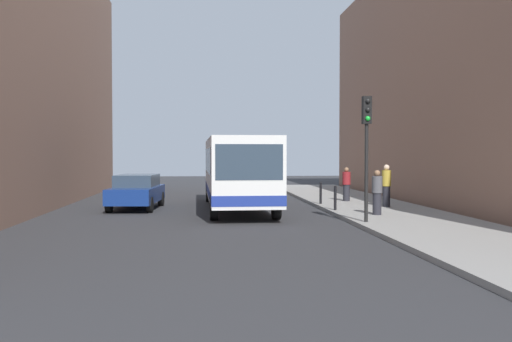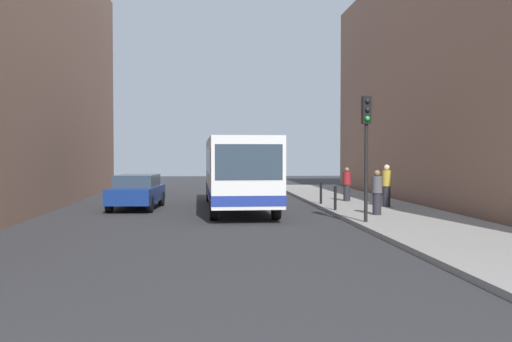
# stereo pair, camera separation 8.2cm
# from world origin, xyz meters

# --- Properties ---
(ground_plane) EXTENTS (80.00, 80.00, 0.00)m
(ground_plane) POSITION_xyz_m (0.00, 0.00, 0.00)
(ground_plane) COLOR #2D2D30
(sidewalk) EXTENTS (4.40, 40.00, 0.15)m
(sidewalk) POSITION_xyz_m (5.40, 0.00, 0.07)
(sidewalk) COLOR gray
(sidewalk) RESTS_ON ground
(building_right) EXTENTS (7.00, 32.00, 12.24)m
(building_right) POSITION_xyz_m (11.50, 4.00, 6.12)
(building_right) COLOR #936B56
(building_right) RESTS_ON ground
(bus) EXTENTS (2.66, 11.05, 3.00)m
(bus) POSITION_xyz_m (-0.30, 4.02, 1.73)
(bus) COLOR white
(bus) RESTS_ON ground
(car_beside_bus) EXTENTS (2.14, 4.53, 1.48)m
(car_beside_bus) POSITION_xyz_m (-4.60, 4.43, 0.78)
(car_beside_bus) COLOR navy
(car_beside_bus) RESTS_ON ground
(traffic_light) EXTENTS (0.28, 0.33, 4.10)m
(traffic_light) POSITION_xyz_m (3.55, -2.25, 3.01)
(traffic_light) COLOR black
(traffic_light) RESTS_ON sidewalk
(bollard_near) EXTENTS (0.11, 0.11, 0.95)m
(bollard_near) POSITION_xyz_m (3.45, 1.74, 0.62)
(bollard_near) COLOR black
(bollard_near) RESTS_ON sidewalk
(bollard_mid) EXTENTS (0.11, 0.11, 0.95)m
(bollard_mid) POSITION_xyz_m (3.45, 4.56, 0.62)
(bollard_mid) COLOR black
(bollard_mid) RESTS_ON sidewalk
(pedestrian_near_signal) EXTENTS (0.38, 0.38, 1.63)m
(pedestrian_near_signal) POSITION_xyz_m (4.56, -0.15, 0.96)
(pedestrian_near_signal) COLOR #26262D
(pedestrian_near_signal) RESTS_ON sidewalk
(pedestrian_mid_sidewalk) EXTENTS (0.38, 0.38, 1.77)m
(pedestrian_mid_sidewalk) POSITION_xyz_m (5.91, 2.91, 1.04)
(pedestrian_mid_sidewalk) COLOR #26262D
(pedestrian_mid_sidewalk) RESTS_ON sidewalk
(pedestrian_far_sidewalk) EXTENTS (0.38, 0.38, 1.59)m
(pedestrian_far_sidewalk) POSITION_xyz_m (4.96, 5.91, 0.94)
(pedestrian_far_sidewalk) COLOR #26262D
(pedestrian_far_sidewalk) RESTS_ON sidewalk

